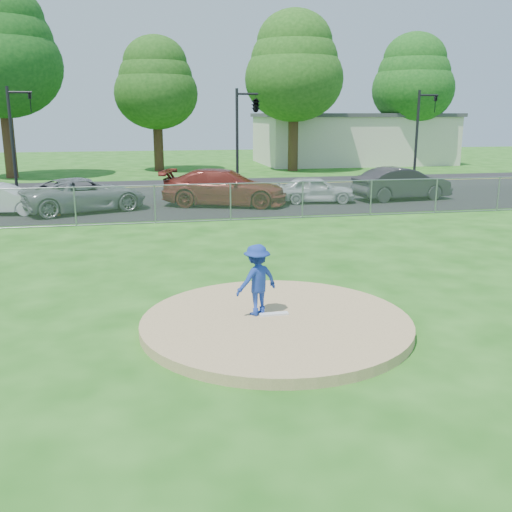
% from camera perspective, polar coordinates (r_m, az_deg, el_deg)
% --- Properties ---
extents(ground, '(120.00, 120.00, 0.00)m').
position_cam_1_polar(ground, '(21.03, -4.38, 2.49)').
color(ground, '#195512').
rests_on(ground, ground).
extents(pitchers_mound, '(5.40, 5.40, 0.20)m').
position_cam_1_polar(pitchers_mound, '(11.50, 2.01, -6.71)').
color(pitchers_mound, tan).
rests_on(pitchers_mound, ground).
extents(pitching_rubber, '(0.60, 0.15, 0.04)m').
position_cam_1_polar(pitching_rubber, '(11.64, 1.78, -5.82)').
color(pitching_rubber, white).
rests_on(pitching_rubber, pitchers_mound).
extents(chain_link_fence, '(40.00, 0.06, 1.50)m').
position_cam_1_polar(chain_link_fence, '(22.86, -5.05, 5.30)').
color(chain_link_fence, gray).
rests_on(chain_link_fence, ground).
extents(parking_lot, '(50.00, 8.00, 0.01)m').
position_cam_1_polar(parking_lot, '(27.40, -6.11, 5.13)').
color(parking_lot, black).
rests_on(parking_lot, ground).
extents(street, '(60.00, 7.00, 0.01)m').
position_cam_1_polar(street, '(34.80, -7.33, 6.96)').
color(street, black).
rests_on(street, ground).
extents(commercial_building, '(16.40, 9.40, 4.30)m').
position_cam_1_polar(commercial_building, '(51.93, 9.57, 11.53)').
color(commercial_building, beige).
rests_on(commercial_building, ground).
extents(tree_left, '(7.84, 7.84, 12.53)m').
position_cam_1_polar(tree_left, '(42.51, -24.27, 18.27)').
color(tree_left, '#3D2316').
rests_on(tree_left, ground).
extents(tree_center, '(6.16, 6.16, 9.84)m').
position_cam_1_polar(tree_center, '(44.55, -9.98, 16.70)').
color(tree_center, '#3A2115').
rests_on(tree_center, ground).
extents(tree_right, '(7.28, 7.28, 11.63)m').
position_cam_1_polar(tree_right, '(44.14, 3.84, 18.43)').
color(tree_right, '#3B2715').
rests_on(tree_right, ground).
extents(tree_far_right, '(6.72, 6.72, 10.74)m').
position_cam_1_polar(tree_far_right, '(50.83, 15.46, 16.72)').
color(tree_far_right, '#3D2B16').
rests_on(tree_far_right, ground).
extents(traffic_signal_left, '(1.28, 0.20, 5.60)m').
position_cam_1_polar(traffic_signal_left, '(33.06, -22.88, 11.48)').
color(traffic_signal_left, black).
rests_on(traffic_signal_left, ground).
extents(traffic_signal_center, '(1.42, 2.48, 5.60)m').
position_cam_1_polar(traffic_signal_center, '(33.11, -0.21, 14.71)').
color(traffic_signal_center, black).
rests_on(traffic_signal_center, ground).
extents(traffic_signal_right, '(1.28, 0.20, 5.60)m').
position_cam_1_polar(traffic_signal_right, '(36.55, 16.15, 12.15)').
color(traffic_signal_right, black).
rests_on(traffic_signal_right, ground).
extents(pitcher, '(1.08, 0.88, 1.45)m').
position_cam_1_polar(pitcher, '(11.48, 0.09, -2.40)').
color(pitcher, '#1B3595').
rests_on(pitcher, pitchers_mound).
extents(traffic_cone, '(0.38, 0.38, 0.74)m').
position_cam_1_polar(traffic_cone, '(25.63, -19.43, 4.66)').
color(traffic_cone, '#F55C0C').
rests_on(traffic_cone, parking_lot).
extents(parked_car_white, '(4.10, 1.95, 1.30)m').
position_cam_1_polar(parked_car_white, '(26.81, -24.11, 5.22)').
color(parked_car_white, silver).
rests_on(parked_car_white, parking_lot).
extents(parked_car_gray, '(5.88, 4.33, 1.49)m').
position_cam_1_polar(parked_car_gray, '(26.29, -16.76, 5.90)').
color(parked_car_gray, slate).
rests_on(parked_car_gray, parking_lot).
extents(parked_car_darkred, '(6.27, 4.08, 1.69)m').
position_cam_1_polar(parked_car_darkred, '(26.91, -3.15, 6.86)').
color(parked_car_darkred, maroon).
rests_on(parked_car_darkred, parking_lot).
extents(parked_car_pearl, '(3.96, 2.05, 1.29)m').
position_cam_1_polar(parked_car_pearl, '(27.95, 5.95, 6.65)').
color(parked_car_pearl, silver).
rests_on(parked_car_pearl, parking_lot).
extents(parked_car_charcoal, '(5.05, 2.30, 1.61)m').
position_cam_1_polar(parked_car_charcoal, '(29.70, 14.38, 7.03)').
color(parked_car_charcoal, '#262629').
rests_on(parked_car_charcoal, parking_lot).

